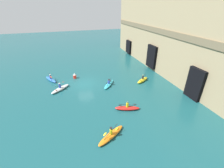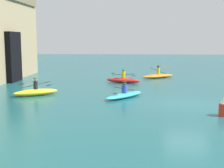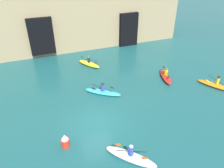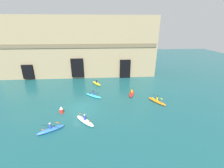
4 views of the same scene
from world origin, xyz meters
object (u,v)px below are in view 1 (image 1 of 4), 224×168
Objects in this scene: kayak_red at (127,108)px; marker_buoy at (75,76)px; kayak_white at (60,89)px; kayak_yellow at (143,80)px; kayak_orange at (111,135)px; kayak_blue at (51,79)px; kayak_cyan at (109,84)px.

marker_buoy is (-11.30, -5.39, 0.22)m from kayak_red.
kayak_white is 1.05× the size of kayak_yellow.
kayak_blue is at bearing 80.95° from kayak_orange.
kayak_orange is at bearing 8.21° from marker_buoy.
marker_buoy is at bearing 133.26° from kayak_red.
kayak_cyan is (0.78, 7.62, -0.04)m from kayak_white.
kayak_white reaches higher than kayak_cyan.
kayak_red is 0.99× the size of kayak_cyan.
marker_buoy is (-4.39, -5.07, 0.27)m from kayak_cyan.
kayak_yellow is 5.94m from kayak_cyan.
kayak_red is (7.70, 7.94, 0.01)m from kayak_white.
kayak_white is 2.97× the size of marker_buoy.
marker_buoy is (-4.78, -11.00, 0.22)m from kayak_yellow.
kayak_red is 3.07× the size of marker_buoy.
kayak_cyan is at bearing -146.80° from kayak_blue.
kayak_red is 0.93× the size of kayak_orange.
kayak_white is at bearing 142.78° from kayak_yellow.
marker_buoy is at bearing -123.71° from kayak_blue.
kayak_blue is at bearing 146.95° from kayak_red.
kayak_cyan is at bearing 49.09° from marker_buoy.
kayak_blue is (-3.90, -1.51, 0.01)m from kayak_white.
kayak_yellow reaches higher than kayak_cyan.
kayak_yellow is (1.18, 13.55, 0.01)m from kayak_white.
kayak_yellow is 0.93× the size of kayak_blue.
kayak_red is at bearing 25.49° from marker_buoy.
kayak_orange is (3.58, -3.24, -0.02)m from kayak_red.
kayak_white is 0.90× the size of kayak_orange.
kayak_white is at bearing -35.24° from marker_buoy.
kayak_orange is 3.29× the size of marker_buoy.
kayak_white is at bearing -58.02° from kayak_cyan.
kayak_blue reaches higher than marker_buoy.
kayak_yellow is 11.99m from marker_buoy.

